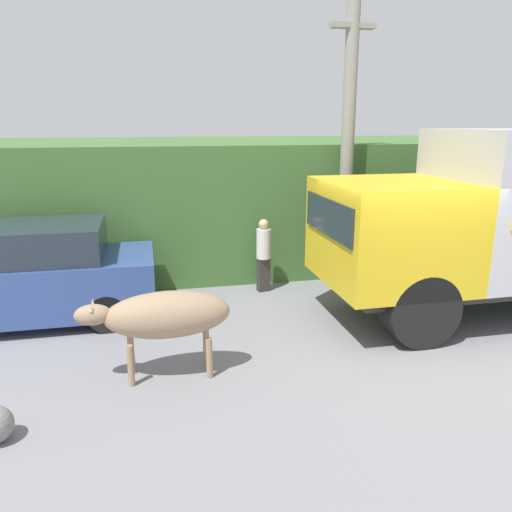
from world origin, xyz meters
The scene contains 6 objects.
ground_plane centered at (0.00, 0.00, 0.00)m, with size 60.00×60.00×0.00m, color gray.
hillside_embankment centered at (0.00, 6.63, 1.50)m, with size 32.00×6.82×2.99m.
brown_cow centered at (-3.89, -0.52, 0.90)m, with size 2.07×0.65×1.24m.
parked_suv centered at (-6.10, 2.07, 0.84)m, with size 4.28×1.88×1.75m.
pedestrian_on_hill centered at (-1.73, 2.75, 0.85)m, with size 0.35×0.35×1.54m.
utility_pole centered at (0.09, 2.91, 3.10)m, with size 0.90×0.27×6.00m.
Camera 1 is at (-4.05, -7.00, 3.45)m, focal length 35.00 mm.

